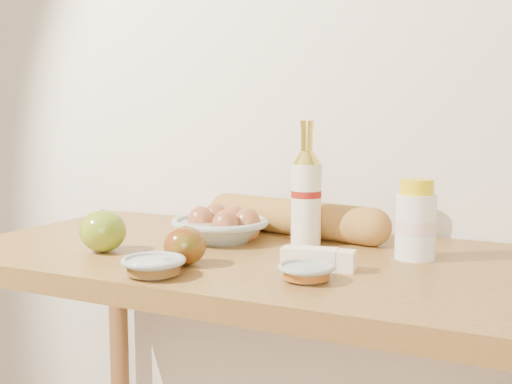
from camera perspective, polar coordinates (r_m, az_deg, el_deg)
back_wall at (r=1.51m, az=6.14°, el=12.10°), size 3.50×0.02×2.60m
table at (r=1.26m, az=0.61°, el=-10.87°), size 1.20×0.60×0.90m
bourbon_bottle at (r=1.29m, az=4.48°, el=-0.25°), size 0.07×0.07×0.25m
cream_bottle at (r=1.20m, az=14.01°, el=-2.63°), size 0.09×0.09×0.15m
egg_bowl at (r=1.34m, az=-3.08°, el=-3.11°), size 0.26×0.26×0.07m
baguette at (r=1.40m, az=3.35°, el=-2.27°), size 0.47×0.17×0.08m
apple_yellowgreen at (r=1.26m, az=-13.43°, el=-3.37°), size 0.11×0.11×0.08m
apple_redgreen_front at (r=1.13m, az=-6.32°, el=-4.76°), size 0.09×0.09×0.07m
sugar_bowl at (r=1.07m, az=-9.10°, el=-6.53°), size 0.13×0.13×0.03m
syrup_bowl at (r=1.03m, az=4.48°, el=-7.10°), size 0.12×0.12×0.03m
butter_stick at (r=1.10m, az=5.54°, el=-5.95°), size 0.13×0.05×0.04m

